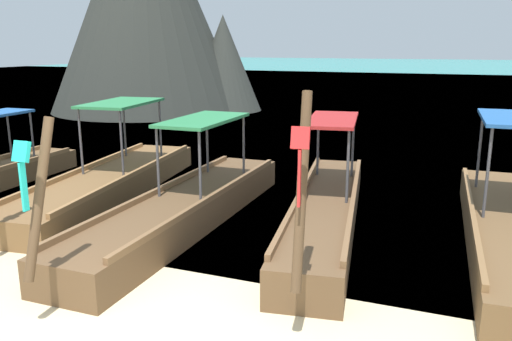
# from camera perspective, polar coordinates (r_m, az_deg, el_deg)

# --- Properties ---
(sea_water) EXTENTS (120.00, 120.00, 0.00)m
(sea_water) POSITION_cam_1_polar(r_m,az_deg,el_deg) (66.49, 18.83, 10.07)
(sea_water) COLOR teal
(sea_water) RESTS_ON ground
(longtail_boat_orange_ribbon) EXTENTS (2.25, 7.06, 2.32)m
(longtail_boat_orange_ribbon) POSITION_cam_1_polar(r_m,az_deg,el_deg) (12.01, -15.86, -1.18)
(longtail_boat_orange_ribbon) COLOR brown
(longtail_boat_orange_ribbon) RESTS_ON ground
(longtail_boat_turquoise_ribbon) EXTENTS (1.27, 7.25, 2.45)m
(longtail_boat_turquoise_ribbon) POSITION_cam_1_polar(r_m,az_deg,el_deg) (9.78, -7.79, -4.02)
(longtail_boat_turquoise_ribbon) COLOR brown
(longtail_boat_turquoise_ribbon) RESTS_ON ground
(longtail_boat_red_ribbon) EXTENTS (2.01, 7.07, 2.78)m
(longtail_boat_red_ribbon) POSITION_cam_1_polar(r_m,az_deg,el_deg) (9.58, 7.65, -4.33)
(longtail_boat_red_ribbon) COLOR brown
(longtail_boat_red_ribbon) RESTS_ON ground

